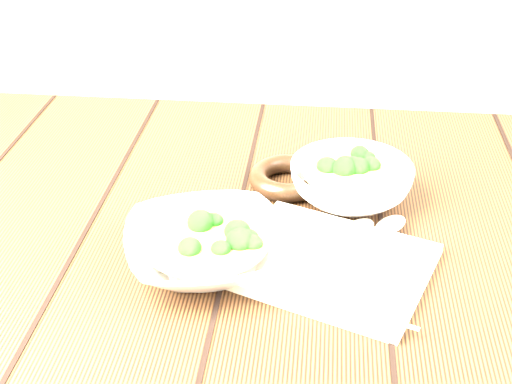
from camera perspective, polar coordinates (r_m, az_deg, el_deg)
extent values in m
cube|color=#382110|center=(1.00, -0.44, -3.40)|extent=(1.20, 0.80, 0.04)
cube|color=#382110|center=(1.62, -18.47, -6.27)|extent=(0.07, 0.07, 0.71)
imported|color=silver|center=(0.90, -4.01, -4.50)|extent=(0.25, 0.25, 0.05)
cylinder|color=olive|center=(0.89, -4.05, -3.73)|extent=(0.16, 0.16, 0.00)
ellipsoid|color=#216A17|center=(0.89, -2.78, -3.30)|extent=(0.03, 0.03, 0.03)
ellipsoid|color=#216A17|center=(0.91, -3.69, -2.26)|extent=(0.03, 0.03, 0.03)
ellipsoid|color=#216A17|center=(0.90, -6.67, -2.72)|extent=(0.03, 0.03, 0.03)
ellipsoid|color=#216A17|center=(0.87, -5.20, -4.09)|extent=(0.03, 0.03, 0.03)
ellipsoid|color=#216A17|center=(0.86, -2.97, -4.68)|extent=(0.03, 0.03, 0.03)
imported|color=silver|center=(1.03, 7.60, 0.76)|extent=(0.21, 0.21, 0.05)
cylinder|color=olive|center=(1.02, 7.67, 1.61)|extent=(0.14, 0.14, 0.00)
ellipsoid|color=#216A17|center=(1.03, 8.62, 1.96)|extent=(0.03, 0.03, 0.02)
ellipsoid|color=#216A17|center=(1.05, 8.26, 2.56)|extent=(0.03, 0.03, 0.02)
ellipsoid|color=#216A17|center=(1.05, 6.55, 2.87)|extent=(0.03, 0.03, 0.02)
ellipsoid|color=#216A17|center=(1.02, 6.52, 2.02)|extent=(0.03, 0.03, 0.02)
ellipsoid|color=#216A17|center=(1.00, 6.33, 1.32)|extent=(0.03, 0.03, 0.02)
ellipsoid|color=#216A17|center=(0.98, 7.91, 0.60)|extent=(0.03, 0.03, 0.02)
ellipsoid|color=#216A17|center=(1.01, 8.85, 1.43)|extent=(0.03, 0.03, 0.02)
torus|color=black|center=(1.06, 2.55, 1.14)|extent=(0.14, 0.14, 0.03)
cube|color=#BFB79F|center=(0.90, 5.91, -5.76)|extent=(0.29, 0.27, 0.01)
cylinder|color=#AEAB9A|center=(0.89, 4.97, -5.38)|extent=(0.09, 0.13, 0.01)
ellipsoid|color=#AEAB9A|center=(0.95, 8.21, -2.88)|extent=(0.06, 0.06, 0.01)
cylinder|color=#AEAB9A|center=(0.90, 7.54, -4.94)|extent=(0.10, 0.13, 0.01)
ellipsoid|color=#AEAB9A|center=(0.97, 10.71, -2.57)|extent=(0.06, 0.06, 0.01)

